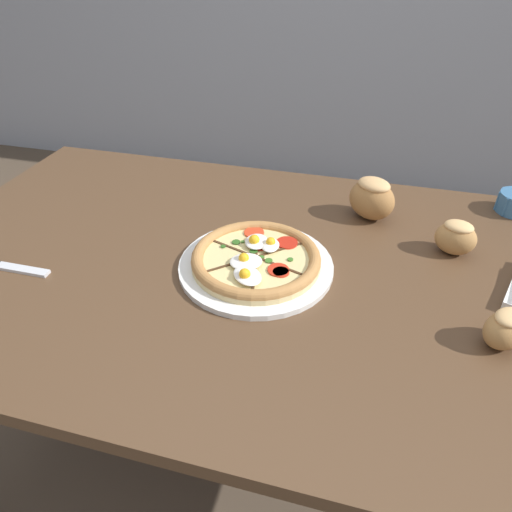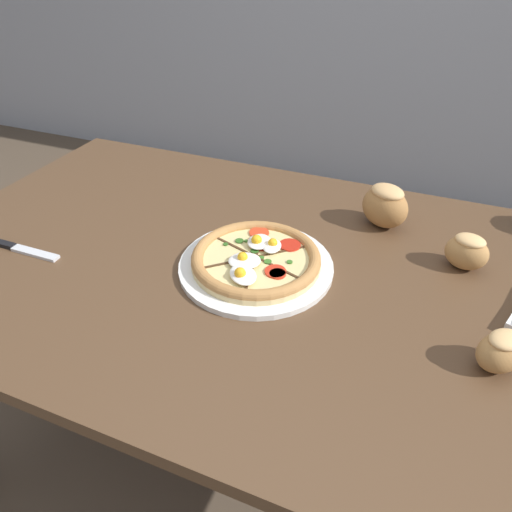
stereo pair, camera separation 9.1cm
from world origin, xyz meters
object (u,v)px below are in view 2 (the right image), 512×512
object	(u,v)px
bread_piece_near	(501,351)
bread_piece_mid	(467,251)
pizza	(256,260)
bread_piece_far	(385,205)
knife_main	(19,248)
dining_table	(267,298)

from	to	relation	value
bread_piece_near	bread_piece_mid	bearing A→B (deg)	102.17
pizza	bread_piece_mid	bearing A→B (deg)	22.49
bread_piece_near	bread_piece_mid	xyz separation A→B (m)	(-0.06, 0.26, 0.00)
bread_piece_mid	bread_piece_far	distance (m)	0.21
knife_main	dining_table	bearing A→B (deg)	15.57
dining_table	bread_piece_near	xyz separation A→B (m)	(0.43, -0.12, 0.13)
bread_piece_near	bread_piece_mid	distance (m)	0.27
bread_piece_mid	dining_table	bearing A→B (deg)	-158.68
bread_piece_mid	knife_main	size ratio (longest dim) A/B	0.48
dining_table	pizza	distance (m)	0.11
bread_piece_mid	knife_main	distance (m)	0.93
bread_piece_mid	knife_main	bearing A→B (deg)	-161.71
bread_piece_far	pizza	bearing A→B (deg)	-128.34
bread_piece_mid	bread_piece_near	bearing A→B (deg)	-77.83
bread_piece_near	bread_piece_far	distance (m)	0.43
dining_table	bread_piece_mid	size ratio (longest dim) A/B	16.44
bread_piece_near	bread_piece_mid	world-z (taller)	bread_piece_mid
bread_piece_near	bread_piece_far	xyz separation A→B (m)	(-0.24, 0.36, 0.02)
dining_table	pizza	size ratio (longest dim) A/B	4.96
pizza	knife_main	world-z (taller)	pizza
dining_table	bread_piece_far	xyz separation A→B (m)	(0.19, 0.25, 0.14)
bread_piece_near	bread_piece_far	world-z (taller)	bread_piece_far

